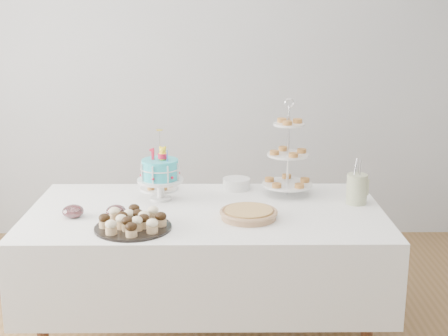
{
  "coord_description": "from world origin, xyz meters",
  "views": [
    {
      "loc": [
        0.07,
        -2.91,
        1.85
      ],
      "look_at": [
        0.1,
        0.3,
        1.01
      ],
      "focal_mm": 50.0,
      "sensor_mm": 36.0,
      "label": 1
    }
  ],
  "objects_px": {
    "table": "(206,249)",
    "birthday_cake": "(160,181)",
    "pastry_plate": "(159,187)",
    "utensil_pitcher": "(357,188)",
    "jam_bowl_b": "(73,211)",
    "tiered_stand": "(288,155)",
    "cupcake_tray": "(133,221)",
    "plate_stack": "(237,184)",
    "jam_bowl_a": "(116,211)",
    "pie": "(249,213)"
  },
  "relations": [
    {
      "from": "table",
      "to": "birthday_cake",
      "type": "distance_m",
      "value": 0.46
    },
    {
      "from": "pastry_plate",
      "to": "table",
      "type": "bearing_deg",
      "value": -54.05
    },
    {
      "from": "table",
      "to": "utensil_pitcher",
      "type": "distance_m",
      "value": 0.91
    },
    {
      "from": "jam_bowl_b",
      "to": "utensil_pitcher",
      "type": "distance_m",
      "value": 1.55
    },
    {
      "from": "tiered_stand",
      "to": "cupcake_tray",
      "type": "bearing_deg",
      "value": -145.26
    },
    {
      "from": "birthday_cake",
      "to": "cupcake_tray",
      "type": "bearing_deg",
      "value": -84.58
    },
    {
      "from": "plate_stack",
      "to": "jam_bowl_a",
      "type": "xyz_separation_m",
      "value": [
        -0.65,
        -0.5,
        -0.0
      ]
    },
    {
      "from": "birthday_cake",
      "to": "jam_bowl_b",
      "type": "xyz_separation_m",
      "value": [
        -0.43,
        -0.3,
        -0.08
      ]
    },
    {
      "from": "birthday_cake",
      "to": "cupcake_tray",
      "type": "relative_size",
      "value": 1.05
    },
    {
      "from": "cupcake_tray",
      "to": "tiered_stand",
      "type": "distance_m",
      "value": 1.02
    },
    {
      "from": "table",
      "to": "pastry_plate",
      "type": "distance_m",
      "value": 0.55
    },
    {
      "from": "tiered_stand",
      "to": "jam_bowl_b",
      "type": "bearing_deg",
      "value": -161.22
    },
    {
      "from": "cupcake_tray",
      "to": "jam_bowl_a",
      "type": "xyz_separation_m",
      "value": [
        -0.11,
        0.19,
        -0.01
      ]
    },
    {
      "from": "pie",
      "to": "jam_bowl_b",
      "type": "bearing_deg",
      "value": 178.38
    },
    {
      "from": "tiered_stand",
      "to": "plate_stack",
      "type": "xyz_separation_m",
      "value": [
        -0.29,
        0.12,
        -0.2
      ]
    },
    {
      "from": "utensil_pitcher",
      "to": "pastry_plate",
      "type": "bearing_deg",
      "value": -178.06
    },
    {
      "from": "birthday_cake",
      "to": "cupcake_tray",
      "type": "distance_m",
      "value": 0.49
    },
    {
      "from": "cupcake_tray",
      "to": "pie",
      "type": "height_order",
      "value": "cupcake_tray"
    },
    {
      "from": "table",
      "to": "jam_bowl_b",
      "type": "bearing_deg",
      "value": -170.77
    },
    {
      "from": "table",
      "to": "pastry_plate",
      "type": "height_order",
      "value": "pastry_plate"
    },
    {
      "from": "table",
      "to": "plate_stack",
      "type": "xyz_separation_m",
      "value": [
        0.18,
        0.4,
        0.26
      ]
    },
    {
      "from": "birthday_cake",
      "to": "pie",
      "type": "xyz_separation_m",
      "value": [
        0.49,
        -0.33,
        -0.08
      ]
    },
    {
      "from": "jam_bowl_a",
      "to": "pastry_plate",
      "type": "bearing_deg",
      "value": 70.48
    },
    {
      "from": "birthday_cake",
      "to": "jam_bowl_b",
      "type": "distance_m",
      "value": 0.53
    },
    {
      "from": "table",
      "to": "utensil_pitcher",
      "type": "xyz_separation_m",
      "value": [
        0.84,
        0.11,
        0.32
      ]
    },
    {
      "from": "plate_stack",
      "to": "pastry_plate",
      "type": "height_order",
      "value": "plate_stack"
    },
    {
      "from": "pie",
      "to": "pastry_plate",
      "type": "xyz_separation_m",
      "value": [
        -0.52,
        0.54,
        -0.01
      ]
    },
    {
      "from": "utensil_pitcher",
      "to": "jam_bowl_b",
      "type": "bearing_deg",
      "value": -155.41
    },
    {
      "from": "pie",
      "to": "tiered_stand",
      "type": "xyz_separation_m",
      "value": [
        0.24,
        0.42,
        0.21
      ]
    },
    {
      "from": "birthday_cake",
      "to": "cupcake_tray",
      "type": "height_order",
      "value": "birthday_cake"
    },
    {
      "from": "tiered_stand",
      "to": "plate_stack",
      "type": "height_order",
      "value": "tiered_stand"
    },
    {
      "from": "birthday_cake",
      "to": "plate_stack",
      "type": "bearing_deg",
      "value": 42.49
    },
    {
      "from": "utensil_pitcher",
      "to": "birthday_cake",
      "type": "bearing_deg",
      "value": -167.73
    },
    {
      "from": "cupcake_tray",
      "to": "plate_stack",
      "type": "height_order",
      "value": "cupcake_tray"
    },
    {
      "from": "pie",
      "to": "jam_bowl_b",
      "type": "relative_size",
      "value": 2.7
    },
    {
      "from": "utensil_pitcher",
      "to": "jam_bowl_a",
      "type": "bearing_deg",
      "value": -154.41
    },
    {
      "from": "pie",
      "to": "jam_bowl_b",
      "type": "height_order",
      "value": "jam_bowl_b"
    },
    {
      "from": "pastry_plate",
      "to": "utensil_pitcher",
      "type": "distance_m",
      "value": 1.17
    },
    {
      "from": "pastry_plate",
      "to": "utensil_pitcher",
      "type": "height_order",
      "value": "utensil_pitcher"
    },
    {
      "from": "pastry_plate",
      "to": "utensil_pitcher",
      "type": "relative_size",
      "value": 0.88
    },
    {
      "from": "birthday_cake",
      "to": "jam_bowl_a",
      "type": "distance_m",
      "value": 0.37
    },
    {
      "from": "tiered_stand",
      "to": "birthday_cake",
      "type": "bearing_deg",
      "value": -172.62
    },
    {
      "from": "pie",
      "to": "tiered_stand",
      "type": "height_order",
      "value": "tiered_stand"
    },
    {
      "from": "jam_bowl_b",
      "to": "cupcake_tray",
      "type": "bearing_deg",
      "value": -27.79
    },
    {
      "from": "birthday_cake",
      "to": "utensil_pitcher",
      "type": "height_order",
      "value": "birthday_cake"
    },
    {
      "from": "pastry_plate",
      "to": "tiered_stand",
      "type": "bearing_deg",
      "value": -8.76
    },
    {
      "from": "pie",
      "to": "pastry_plate",
      "type": "bearing_deg",
      "value": 133.81
    },
    {
      "from": "birthday_cake",
      "to": "pie",
      "type": "distance_m",
      "value": 0.59
    },
    {
      "from": "pie",
      "to": "plate_stack",
      "type": "bearing_deg",
      "value": 95.15
    },
    {
      "from": "plate_stack",
      "to": "jam_bowl_b",
      "type": "distance_m",
      "value": 1.01
    }
  ]
}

